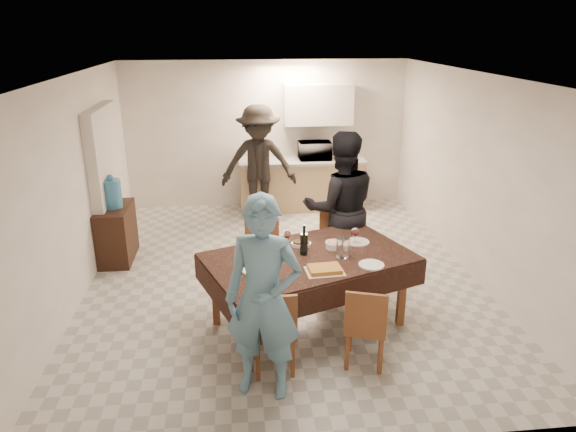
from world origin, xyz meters
name	(u,v)px	position (x,y,z in m)	size (l,w,h in m)	color
floor	(283,276)	(0.00, 0.00, 0.00)	(5.00, 6.00, 0.02)	beige
ceiling	(282,75)	(0.00, 0.00, 2.60)	(5.00, 6.00, 0.02)	white
wall_back	(266,135)	(0.00, 3.00, 1.30)	(5.00, 0.02, 2.60)	white
wall_front	(324,303)	(0.00, -3.00, 1.30)	(5.00, 0.02, 2.60)	white
wall_left	(76,189)	(-2.50, 0.00, 1.30)	(0.02, 6.00, 2.60)	white
wall_right	(474,176)	(2.50, 0.00, 1.30)	(0.02, 6.00, 2.60)	white
stub_partition	(107,180)	(-2.42, 1.20, 1.05)	(0.15, 1.40, 2.10)	silver
kitchen_base_cabinet	(301,185)	(0.60, 2.68, 0.43)	(2.20, 0.60, 0.86)	tan
kitchen_worktop	(302,161)	(0.60, 2.68, 0.89)	(2.24, 0.64, 0.05)	#9F9F9B
upper_cabinet	(318,105)	(0.90, 2.82, 1.85)	(1.20, 0.34, 0.70)	silver
dining_table	(309,259)	(0.17, -1.20, 0.79)	(2.43, 1.92, 0.83)	black
chair_near_left	(274,324)	(-0.28, -2.04, 0.54)	(0.42, 0.42, 0.48)	brown
chair_near_right	(369,320)	(0.62, -2.04, 0.53)	(0.49, 0.50, 0.46)	brown
chair_far_left	(264,254)	(-0.28, -0.54, 0.57)	(0.43, 0.43, 0.50)	brown
chair_far_right	(338,247)	(0.62, -0.55, 0.63)	(0.57, 0.58, 0.55)	brown
console	(117,233)	(-2.28, 0.79, 0.39)	(0.42, 0.84, 0.78)	black
water_jug	(112,194)	(-2.28, 0.79, 0.98)	(0.26, 0.26, 0.39)	#3F8BC3
wine_bottle	(304,240)	(0.12, -1.15, 1.00)	(0.08, 0.08, 0.33)	black
water_pitcher	(343,247)	(0.52, -1.25, 0.94)	(0.14, 0.14, 0.21)	white
savoury_tart	(325,269)	(0.27, -1.58, 0.86)	(0.37, 0.28, 0.05)	#C6843A
salad_bowl	(334,245)	(0.47, -1.02, 0.87)	(0.18, 0.18, 0.07)	white
mushroom_dish	(301,244)	(0.12, -0.92, 0.85)	(0.21, 0.21, 0.04)	white
wine_glass_a	(259,260)	(-0.38, -1.45, 0.92)	(0.08, 0.08, 0.18)	white
wine_glass_b	(355,236)	(0.72, -0.95, 0.94)	(0.09, 0.09, 0.21)	white
wine_glass_c	(288,238)	(-0.03, -0.90, 0.92)	(0.08, 0.08, 0.18)	white
plate_near_left	(254,271)	(-0.43, -1.50, 0.84)	(0.24, 0.24, 0.01)	white
plate_near_right	(371,265)	(0.77, -1.50, 0.84)	(0.26, 0.26, 0.02)	white
plate_far_left	(252,246)	(-0.43, -0.90, 0.84)	(0.29, 0.29, 0.02)	white
plate_far_right	(358,242)	(0.77, -0.90, 0.84)	(0.26, 0.26, 0.02)	white
microwave	(315,151)	(0.83, 2.68, 1.07)	(0.57, 0.38, 0.31)	silver
person_near	(264,299)	(-0.38, -2.25, 0.93)	(0.68, 0.45, 1.86)	#5E8FAC
person_far	(340,208)	(0.72, -0.15, 0.98)	(0.95, 0.74, 1.96)	black
person_kitchen	(259,163)	(-0.19, 2.23, 0.98)	(1.26, 0.72, 1.95)	black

